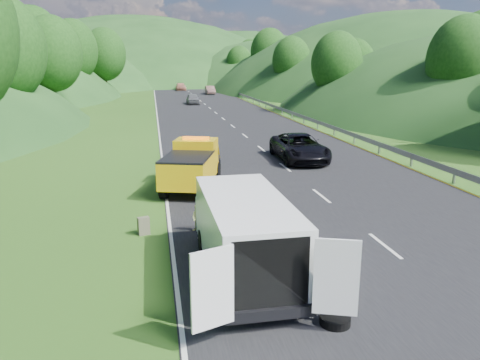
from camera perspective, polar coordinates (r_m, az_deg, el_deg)
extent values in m
plane|color=#38661E|center=(16.93, 4.98, -6.22)|extent=(320.00, 320.00, 0.00)
cube|color=black|center=(56.06, -2.96, 8.16)|extent=(14.00, 200.00, 0.02)
cube|color=gray|center=(69.58, 1.70, 9.34)|extent=(0.06, 140.00, 1.52)
cylinder|color=black|center=(24.38, -6.96, 1.23)|extent=(0.57, 0.98, 0.92)
cylinder|color=black|center=(24.05, -2.89, 1.13)|extent=(0.57, 0.98, 0.92)
cylinder|color=black|center=(20.92, -9.22, -1.04)|extent=(0.57, 0.98, 0.92)
cylinder|color=black|center=(20.53, -4.49, -1.18)|extent=(0.57, 0.98, 0.92)
cube|color=#E2B10B|center=(23.27, -5.35, 2.85)|extent=(2.32, 1.98, 1.75)
cube|color=#E2B10B|center=(21.33, -6.43, 1.15)|extent=(2.84, 3.58, 1.20)
cube|color=black|center=(21.20, -6.48, 2.85)|extent=(2.84, 3.58, 0.09)
cube|color=black|center=(24.43, -4.82, 2.19)|extent=(2.08, 1.59, 0.65)
cube|color=black|center=(25.00, -4.57, 2.04)|extent=(1.91, 0.73, 0.46)
cube|color=#E2B10B|center=(24.63, -4.71, 3.71)|extent=(1.97, 1.22, 1.01)
cube|color=orange|center=(23.10, -5.41, 5.09)|extent=(1.30, 0.59, 0.15)
cube|color=black|center=(23.83, -5.07, 3.92)|extent=(1.70, 0.57, 0.83)
cylinder|color=black|center=(14.75, -4.38, -7.66)|extent=(0.32, 0.83, 0.83)
cylinder|color=black|center=(15.05, 2.72, -7.16)|extent=(0.32, 0.83, 0.83)
cylinder|color=black|center=(11.59, -2.22, -14.04)|extent=(0.32, 0.83, 0.83)
cylinder|color=black|center=(11.98, 6.83, -13.13)|extent=(0.32, 0.83, 0.83)
cube|color=white|center=(12.82, 0.70, -6.35)|extent=(2.18, 5.39, 1.91)
cube|color=white|center=(15.59, -1.45, -4.17)|extent=(2.08, 0.95, 1.03)
cube|color=black|center=(15.15, -1.34, -1.45)|extent=(1.91, 0.37, 0.86)
cube|color=black|center=(10.46, 3.72, -11.31)|extent=(1.76, 0.12, 1.65)
cube|color=white|center=(9.81, -3.37, -13.12)|extent=(0.94, 0.40, 1.76)
cube|color=white|center=(10.47, 11.66, -11.57)|extent=(0.95, 0.38, 1.76)
cube|color=black|center=(10.80, 3.78, -15.99)|extent=(2.07, 0.18, 0.26)
imported|color=white|center=(16.13, -4.76, -7.28)|extent=(0.60, 0.69, 1.57)
imported|color=#BBC267|center=(16.83, -5.09, -6.35)|extent=(0.62, 0.58, 1.00)
imported|color=black|center=(11.57, 10.57, -16.70)|extent=(1.25, 1.04, 1.68)
cube|color=#595943|center=(16.78, -11.67, -5.51)|extent=(0.44, 0.33, 0.64)
cylinder|color=black|center=(11.51, 11.48, -16.90)|extent=(0.71, 0.71, 0.20)
imported|color=black|center=(29.03, 7.20, 2.38)|extent=(2.78, 5.82, 1.60)
imported|color=#505255|center=(68.19, -5.75, 9.18)|extent=(1.73, 4.29, 1.46)
imported|color=brown|center=(89.28, -3.67, 10.39)|extent=(1.60, 4.58, 1.51)
imported|color=#A36851|center=(101.48, -7.21, 10.77)|extent=(2.10, 5.17, 1.50)
imported|color=#506D60|center=(116.92, -5.54, 11.25)|extent=(1.73, 4.29, 1.46)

